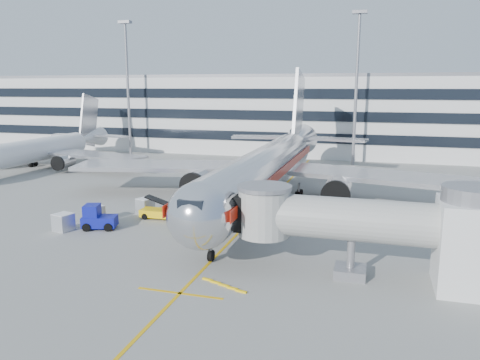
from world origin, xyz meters
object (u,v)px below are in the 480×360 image
(baggage_tug, at_px, (97,218))
(ramp_worker, at_px, (173,220))
(main_jet, at_px, (269,166))
(belt_loader, at_px, (163,212))
(cargo_container_front, at_px, (95,214))
(cargo_container_left, at_px, (63,222))
(cargo_container_right, at_px, (145,206))

(baggage_tug, distance_m, ramp_worker, 7.30)
(ramp_worker, bearing_deg, main_jet, 30.29)
(belt_loader, xyz_separation_m, ramp_worker, (2.68, -3.57, 0.36))
(cargo_container_front, bearing_deg, cargo_container_left, -107.79)
(belt_loader, distance_m, cargo_container_front, 6.74)
(main_jet, xyz_separation_m, ramp_worker, (-6.04, -13.50, -3.21))
(ramp_worker, bearing_deg, cargo_container_front, 139.49)
(main_jet, bearing_deg, cargo_container_left, -134.55)
(belt_loader, relative_size, cargo_container_front, 2.50)
(main_jet, distance_m, baggage_tug, 20.11)
(main_jet, distance_m, cargo_container_front, 19.87)
(cargo_container_left, height_order, ramp_worker, ramp_worker)
(cargo_container_left, distance_m, cargo_container_right, 8.97)
(main_jet, xyz_separation_m, cargo_container_front, (-14.85, -12.75, -3.43))
(belt_loader, height_order, ramp_worker, belt_loader)
(main_jet, xyz_separation_m, cargo_container_left, (-15.96, -16.21, -3.42))
(cargo_container_right, bearing_deg, ramp_worker, -42.80)
(cargo_container_right, distance_m, cargo_container_front, 5.46)
(cargo_container_left, bearing_deg, baggage_tug, 26.90)
(belt_loader, xyz_separation_m, cargo_container_left, (-7.24, -6.28, 0.15))
(main_jet, distance_m, cargo_container_right, 14.69)
(cargo_container_left, relative_size, ramp_worker, 0.90)
(baggage_tug, relative_size, cargo_container_left, 1.91)
(cargo_container_left, height_order, cargo_container_front, cargo_container_left)
(cargo_container_right, bearing_deg, cargo_container_left, -119.38)
(belt_loader, relative_size, baggage_tug, 1.40)
(baggage_tug, bearing_deg, main_jet, 48.27)
(main_jet, xyz_separation_m, belt_loader, (-8.72, -9.93, -3.57))
(baggage_tug, relative_size, cargo_container_right, 1.84)
(baggage_tug, distance_m, cargo_container_left, 3.08)
(main_jet, height_order, ramp_worker, main_jet)
(belt_loader, height_order, cargo_container_front, belt_loader)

